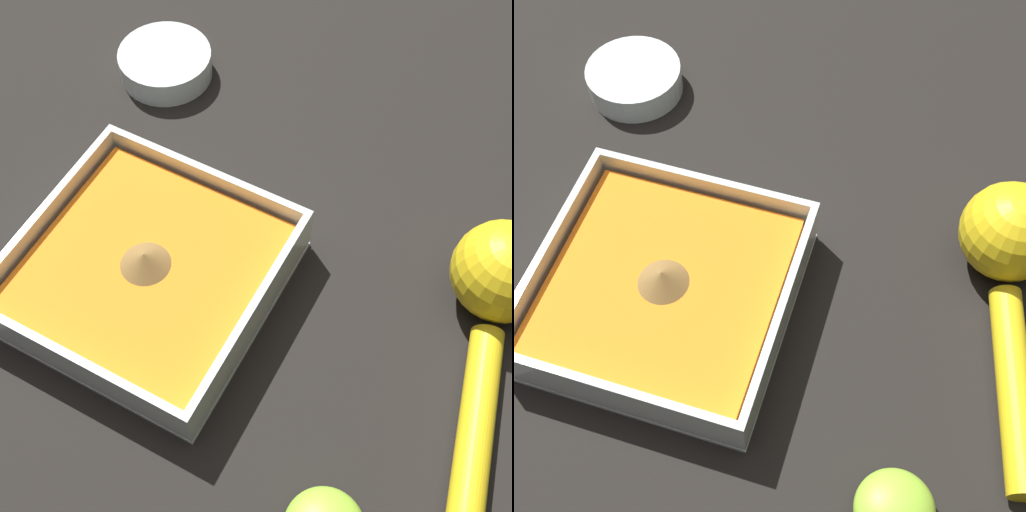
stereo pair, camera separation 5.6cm
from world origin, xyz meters
TOP-DOWN VIEW (x-y plane):
  - ground_plane at (0.00, 0.00)m, footprint 4.00×4.00m
  - square_dish at (-0.01, 0.04)m, footprint 0.19×0.19m
  - spice_bowl at (0.11, -0.17)m, footprint 0.09×0.09m
  - lemon_squeezer at (-0.26, -0.06)m, footprint 0.09×0.23m

SIDE VIEW (x-z plane):
  - ground_plane at x=0.00m, z-range 0.00..0.00m
  - spice_bowl at x=0.11m, z-range 0.00..0.03m
  - square_dish at x=-0.01m, z-range -0.01..0.04m
  - lemon_squeezer at x=-0.26m, z-range 0.00..0.07m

